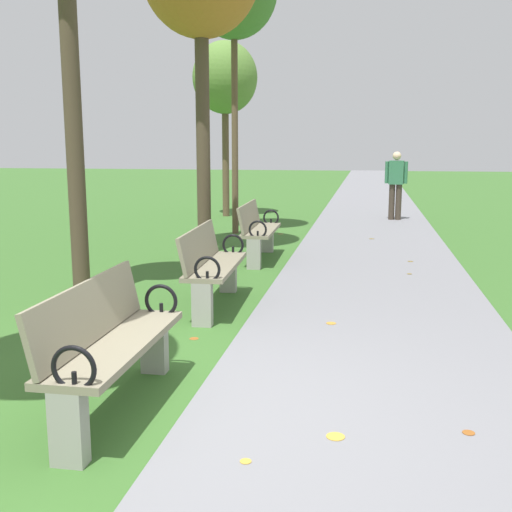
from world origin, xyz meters
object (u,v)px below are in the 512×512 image
Objects in this scene: park_bench_3 at (258,230)px; pedestrian_walking at (396,182)px; tree_5 at (225,79)px; park_bench_1 at (110,343)px; park_bench_2 at (212,265)px.

pedestrian_walking reaches higher than park_bench_3.
tree_5 is 4.89m from pedestrian_walking.
park_bench_3 is at bearing -112.52° from pedestrian_walking.
park_bench_3 is at bearing -72.29° from tree_5.
park_bench_3 is (0.00, 5.73, 0.00)m from park_bench_1.
park_bench_1 and park_bench_2 have the same top height.
tree_5 reaches higher than pedestrian_walking.
pedestrian_walking reaches higher than park_bench_1.
pedestrian_walking is at bearing 78.36° from park_bench_1.
tree_5 is at bearing 102.00° from park_bench_2.
pedestrian_walking reaches higher than park_bench_2.
tree_5 is 2.66× the size of pedestrian_walking.
park_bench_1 is 12.08m from tree_5.
park_bench_1 is at bearing -90.00° from park_bench_2.
park_bench_1 is 5.73m from park_bench_3.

